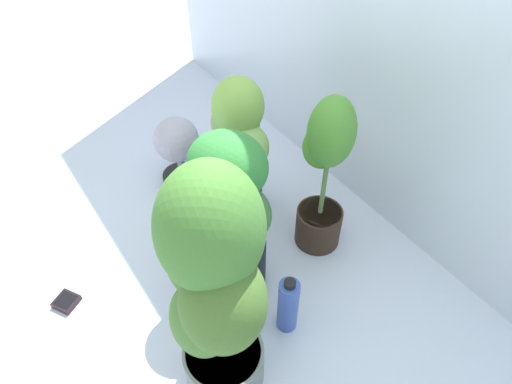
% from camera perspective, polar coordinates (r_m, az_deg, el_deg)
% --- Properties ---
extents(ground_plane, '(8.00, 8.00, 0.00)m').
position_cam_1_polar(ground_plane, '(1.82, -6.52, -12.11)').
color(ground_plane, silver).
rests_on(ground_plane, ground).
extents(potted_plant_center, '(0.38, 0.33, 0.69)m').
position_cam_1_polar(potted_plant_center, '(1.55, -3.33, -2.31)').
color(potted_plant_center, black).
rests_on(potted_plant_center, ground).
extents(potted_plant_back_left, '(0.38, 0.29, 0.67)m').
position_cam_1_polar(potted_plant_back_left, '(1.81, -2.06, 6.36)').
color(potted_plant_back_left, black).
rests_on(potted_plant_back_left, ground).
extents(potted_plant_back_center, '(0.28, 0.25, 0.70)m').
position_cam_1_polar(potted_plant_back_center, '(1.72, 8.49, 2.64)').
color(potted_plant_back_center, '#332418').
rests_on(potted_plant_back_center, ground).
extents(potted_plant_front_right, '(0.45, 0.35, 0.92)m').
position_cam_1_polar(potted_plant_front_right, '(1.20, -5.26, -11.39)').
color(potted_plant_front_right, slate).
rests_on(potted_plant_front_right, ground).
extents(hygrometer_box, '(0.11, 0.11, 0.03)m').
position_cam_1_polar(hygrometer_box, '(1.91, -22.39, -12.41)').
color(hygrometer_box, black).
rests_on(hygrometer_box, ground).
extents(floor_fan, '(0.29, 0.29, 0.34)m').
position_cam_1_polar(floor_fan, '(2.12, -9.79, 6.02)').
color(floor_fan, black).
rests_on(floor_fan, ground).
extents(nutrient_bottle, '(0.07, 0.07, 0.27)m').
position_cam_1_polar(nutrient_bottle, '(1.64, 3.98, -13.79)').
color(nutrient_bottle, '#3E5BB6').
rests_on(nutrient_bottle, ground).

